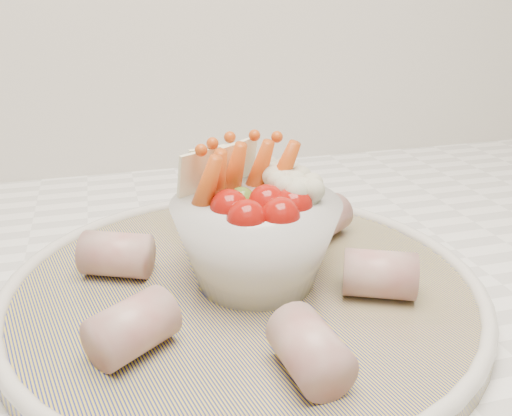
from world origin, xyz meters
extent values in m
cube|color=white|center=(0.00, 1.45, 0.90)|extent=(2.04, 0.62, 0.04)
cylinder|color=navy|center=(0.18, 1.40, 0.93)|extent=(0.45, 0.45, 0.01)
torus|color=silver|center=(0.18, 1.40, 0.94)|extent=(0.38, 0.38, 0.01)
sphere|color=#9E100A|center=(0.17, 1.37, 1.00)|extent=(0.03, 0.03, 0.03)
sphere|color=#9E100A|center=(0.20, 1.37, 1.00)|extent=(0.03, 0.03, 0.03)
sphere|color=#9E100A|center=(0.21, 1.39, 1.00)|extent=(0.03, 0.03, 0.03)
sphere|color=#9E100A|center=(0.17, 1.40, 1.00)|extent=(0.03, 0.03, 0.03)
sphere|color=#9E100A|center=(0.20, 1.40, 1.00)|extent=(0.03, 0.03, 0.03)
sphere|color=#9E100A|center=(0.21, 1.41, 1.00)|extent=(0.03, 0.03, 0.03)
sphere|color=#527527|center=(0.18, 1.42, 1.00)|extent=(0.02, 0.02, 0.02)
cone|color=#C64A12|center=(0.16, 1.42, 1.01)|extent=(0.03, 0.04, 0.07)
cone|color=#C64A12|center=(0.18, 1.44, 1.01)|extent=(0.03, 0.05, 0.07)
cone|color=#C64A12|center=(0.20, 1.44, 1.01)|extent=(0.04, 0.05, 0.07)
cone|color=#C64A12|center=(0.15, 1.41, 1.01)|extent=(0.04, 0.04, 0.07)
cone|color=#C64A12|center=(0.22, 1.43, 1.01)|extent=(0.04, 0.04, 0.07)
sphere|color=beige|center=(0.22, 1.42, 1.00)|extent=(0.03, 0.03, 0.03)
sphere|color=beige|center=(0.22, 1.40, 1.00)|extent=(0.03, 0.03, 0.03)
sphere|color=beige|center=(0.22, 1.44, 1.00)|extent=(0.03, 0.03, 0.03)
cube|color=#F5EEBF|center=(0.17, 1.44, 1.01)|extent=(0.05, 0.02, 0.05)
cube|color=#F5EEBF|center=(0.19, 1.45, 1.01)|extent=(0.04, 0.04, 0.05)
cube|color=#F5EEBF|center=(0.15, 1.43, 1.01)|extent=(0.05, 0.03, 0.05)
cylinder|color=#A54E4B|center=(0.27, 1.35, 0.95)|extent=(0.06, 0.06, 0.04)
cylinder|color=#A54E4B|center=(0.27, 1.46, 0.95)|extent=(0.07, 0.06, 0.04)
cylinder|color=#A54E4B|center=(0.17, 1.52, 0.95)|extent=(0.04, 0.06, 0.04)
cylinder|color=#A54E4B|center=(0.08, 1.44, 0.95)|extent=(0.06, 0.06, 0.04)
cylinder|color=#A54E4B|center=(0.09, 1.33, 0.95)|extent=(0.07, 0.06, 0.04)
cylinder|color=#A54E4B|center=(0.19, 1.28, 0.95)|extent=(0.04, 0.06, 0.04)
camera|label=1|loc=(0.08, 1.01, 1.17)|focal=40.00mm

